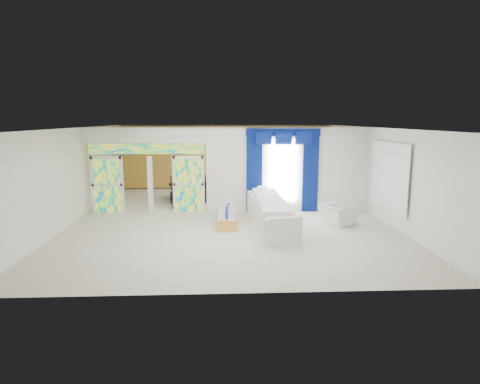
{
  "coord_description": "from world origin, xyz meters",
  "views": [
    {
      "loc": [
        -0.26,
        -13.26,
        3.29
      ],
      "look_at": [
        0.3,
        -1.2,
        1.1
      ],
      "focal_mm": 30.32,
      "sensor_mm": 36.0,
      "label": 1
    }
  ],
  "objects_px": {
    "coffee_table": "(226,219)",
    "armchair": "(337,215)",
    "white_sofa": "(270,215)",
    "console_table": "(271,209)",
    "grand_piano": "(187,189)"
  },
  "relations": [
    {
      "from": "white_sofa",
      "to": "console_table",
      "type": "distance_m",
      "value": 1.68
    },
    {
      "from": "white_sofa",
      "to": "coffee_table",
      "type": "xyz_separation_m",
      "value": [
        -1.35,
        0.3,
        -0.21
      ]
    },
    {
      "from": "coffee_table",
      "to": "armchair",
      "type": "height_order",
      "value": "armchair"
    },
    {
      "from": "white_sofa",
      "to": "console_table",
      "type": "xyz_separation_m",
      "value": [
        0.22,
        1.65,
        -0.19
      ]
    },
    {
      "from": "armchair",
      "to": "grand_piano",
      "type": "distance_m",
      "value": 6.61
    },
    {
      "from": "coffee_table",
      "to": "armchair",
      "type": "distance_m",
      "value": 3.5
    },
    {
      "from": "grand_piano",
      "to": "console_table",
      "type": "bearing_deg",
      "value": -52.06
    },
    {
      "from": "coffee_table",
      "to": "console_table",
      "type": "relative_size",
      "value": 1.33
    },
    {
      "from": "grand_piano",
      "to": "white_sofa",
      "type": "bearing_deg",
      "value": -66.91
    },
    {
      "from": "armchair",
      "to": "grand_piano",
      "type": "relative_size",
      "value": 0.54
    },
    {
      "from": "coffee_table",
      "to": "console_table",
      "type": "bearing_deg",
      "value": 40.76
    },
    {
      "from": "console_table",
      "to": "grand_piano",
      "type": "height_order",
      "value": "grand_piano"
    },
    {
      "from": "coffee_table",
      "to": "grand_piano",
      "type": "xyz_separation_m",
      "value": [
        -1.56,
        4.2,
        0.27
      ]
    },
    {
      "from": "white_sofa",
      "to": "console_table",
      "type": "height_order",
      "value": "white_sofa"
    },
    {
      "from": "white_sofa",
      "to": "armchair",
      "type": "relative_size",
      "value": 4.31
    }
  ]
}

